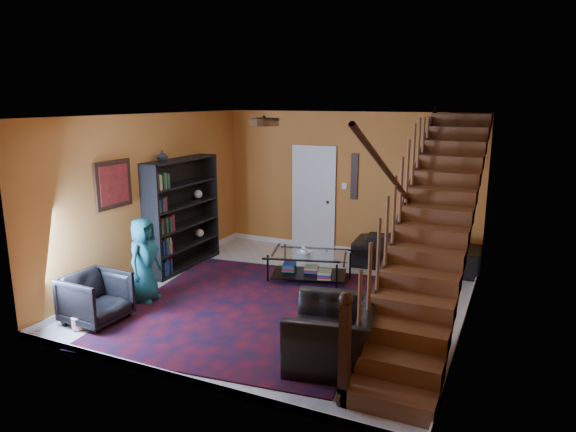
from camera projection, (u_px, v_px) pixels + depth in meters
name	position (u px, v px, depth m)	size (l,w,h in m)	color
floor	(289.00, 297.00, 8.02)	(5.50, 5.50, 0.00)	beige
room	(255.00, 260.00, 9.74)	(5.50, 5.50, 5.50)	#C5732B
staircase	(434.00, 224.00, 6.85)	(0.95, 5.02, 3.18)	brown
bookshelf	(183.00, 215.00, 9.32)	(0.35, 1.80, 2.00)	black
door	(314.00, 199.00, 10.49)	(0.82, 0.05, 2.05)	silver
framed_picture	(113.00, 184.00, 7.89)	(0.04, 0.74, 0.74)	maroon
wall_hanging	(354.00, 177.00, 10.03)	(0.14, 0.03, 0.90)	black
ceiling_fixture	(264.00, 122.00, 6.71)	(0.40, 0.40, 0.10)	#3F2814
rug	(250.00, 308.00, 7.61)	(3.43, 3.92, 0.02)	#490D15
sofa	(416.00, 250.00, 9.38)	(2.24, 0.88, 0.65)	black
armchair_left	(96.00, 298.00, 7.07)	(0.75, 0.77, 0.70)	black
armchair_right	(331.00, 334.00, 5.95)	(1.12, 0.97, 0.72)	black
person_adult_a	(396.00, 253.00, 9.60)	(0.48, 0.32, 1.33)	black
person_adult_b	(416.00, 257.00, 9.45)	(0.62, 0.48, 1.27)	black
person_child	(144.00, 260.00, 7.76)	(0.64, 0.42, 1.31)	#1B6467
coffee_table	(309.00, 265.00, 8.69)	(1.45, 1.08, 0.49)	black
cup_a	(304.00, 252.00, 8.58)	(0.12, 0.12, 0.09)	#999999
cup_b	(304.00, 248.00, 8.82)	(0.10, 0.10, 0.09)	#999999
bowl	(305.00, 253.00, 8.58)	(0.24, 0.24, 0.06)	#999999
vase	(162.00, 156.00, 8.63)	(0.18, 0.18, 0.19)	#999999
popcorn_bucket	(77.00, 323.00, 6.87)	(0.14, 0.14, 0.16)	red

